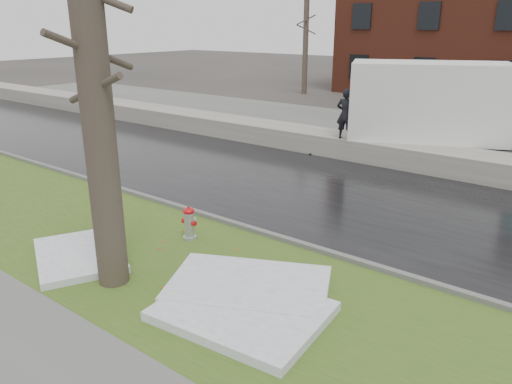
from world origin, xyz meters
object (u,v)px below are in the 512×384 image
Objects in this scene: fire_hydrant at (189,222)px; worker at (346,114)px; tree at (95,93)px; box_truck at (459,110)px.

worker is at bearing 90.08° from fire_hydrant.
fire_hydrant is at bearing 96.66° from tree.
tree is (0.26, -2.24, 3.05)m from fire_hydrant.
fire_hydrant is 0.11× the size of tree.
tree is 0.70× the size of box_truck.
box_truck is at bearing 72.65° from fire_hydrant.
box_truck reaches higher than worker.
box_truck is (2.46, 10.62, 1.32)m from fire_hydrant.
worker is at bearing 94.89° from tree.
fire_hydrant is 10.98m from box_truck.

